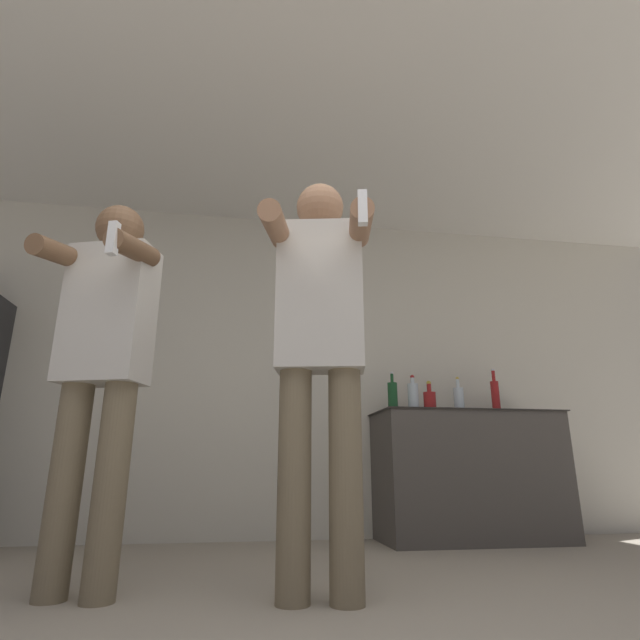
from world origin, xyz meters
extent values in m
cube|color=beige|center=(0.00, 2.81, 1.27)|extent=(7.00, 0.06, 2.55)
cube|color=silver|center=(0.00, 1.39, 2.57)|extent=(7.00, 3.30, 0.05)
cube|color=#47423D|center=(1.40, 2.49, 0.45)|extent=(1.31, 0.58, 0.90)
cube|color=#272421|center=(1.40, 2.49, 0.90)|extent=(1.34, 0.61, 0.01)
cylinder|color=maroon|center=(1.15, 2.50, 0.98)|extent=(0.09, 0.09, 0.15)
cylinder|color=maroon|center=(1.15, 2.50, 1.09)|extent=(0.03, 0.03, 0.07)
sphere|color=#B29933|center=(1.15, 2.50, 1.12)|extent=(0.04, 0.04, 0.04)
cylinder|color=silver|center=(1.38, 2.50, 1.00)|extent=(0.08, 0.08, 0.19)
cylinder|color=silver|center=(1.38, 2.50, 1.13)|extent=(0.02, 0.02, 0.07)
sphere|color=#B29933|center=(1.38, 2.50, 1.16)|extent=(0.03, 0.03, 0.03)
cylinder|color=#194723|center=(0.86, 2.50, 1.01)|extent=(0.07, 0.07, 0.21)
cylinder|color=#194723|center=(0.86, 2.50, 1.15)|extent=(0.02, 0.02, 0.07)
sphere|color=silver|center=(0.86, 2.50, 1.19)|extent=(0.03, 0.03, 0.03)
cylinder|color=silver|center=(1.02, 2.50, 1.01)|extent=(0.08, 0.08, 0.21)
cylinder|color=silver|center=(1.02, 2.50, 1.14)|extent=(0.03, 0.03, 0.05)
sphere|color=maroon|center=(1.02, 2.50, 1.17)|extent=(0.03, 0.03, 0.03)
cylinder|color=maroon|center=(1.68, 2.50, 1.03)|extent=(0.06, 0.06, 0.25)
cylinder|color=maroon|center=(1.68, 2.50, 1.19)|extent=(0.03, 0.03, 0.09)
sphere|color=silver|center=(1.68, 2.50, 1.24)|extent=(0.03, 0.03, 0.03)
cylinder|color=#75664C|center=(-0.03, 1.01, 0.45)|extent=(0.14, 0.14, 0.90)
cylinder|color=#75664C|center=(0.17, 0.97, 0.45)|extent=(0.14, 0.14, 0.90)
cube|color=beige|center=(0.07, 0.99, 1.24)|extent=(0.41, 0.27, 0.68)
sphere|color=#9E7051|center=(0.07, 0.99, 1.69)|extent=(0.22, 0.22, 0.22)
cylinder|color=#9E7051|center=(-0.15, 0.82, 1.49)|extent=(0.18, 0.43, 0.16)
cylinder|color=#9E7051|center=(0.21, 0.75, 1.49)|extent=(0.18, 0.43, 0.16)
cube|color=white|center=(0.17, 0.55, 1.45)|extent=(0.04, 0.04, 0.14)
cylinder|color=#75664C|center=(-0.97, 1.21, 0.43)|extent=(0.13, 0.13, 0.85)
cylinder|color=#75664C|center=(-0.77, 1.15, 0.43)|extent=(0.13, 0.13, 0.85)
cube|color=beige|center=(-0.87, 1.18, 1.17)|extent=(0.41, 0.30, 0.64)
sphere|color=brown|center=(-0.87, 1.18, 1.60)|extent=(0.22, 0.22, 0.22)
cylinder|color=brown|center=(-1.08, 1.08, 1.41)|extent=(0.19, 0.35, 0.15)
cylinder|color=brown|center=(-0.75, 0.98, 1.41)|extent=(0.19, 0.35, 0.15)
cube|color=white|center=(-0.80, 0.83, 1.38)|extent=(0.05, 0.05, 0.14)
camera|label=1|loc=(-0.26, -1.10, 0.50)|focal=28.00mm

